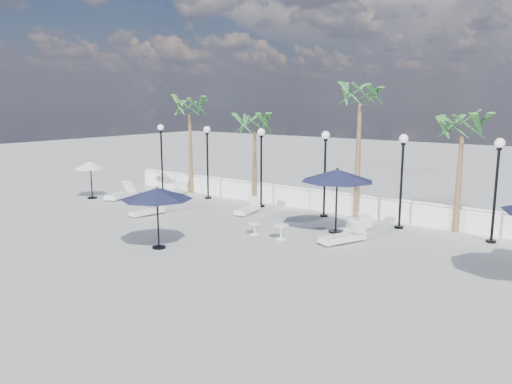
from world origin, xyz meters
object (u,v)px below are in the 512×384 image
Objects in this scene: lounger_1 at (121,194)px; parasol_cream_small at (90,165)px; lounger_3 at (147,211)px; lounger_5 at (358,227)px; parasol_navy_left at (157,194)px; parasol_navy_mid at (337,176)px; lounger_4 at (343,237)px; lounger_2 at (247,209)px; lounger_0 at (177,191)px.

parasol_cream_small is (-1.33, -0.83, 1.52)m from lounger_1.
lounger_3 is 9.48m from lounger_5.
parasol_navy_mid reaches higher than parasol_navy_left.
lounger_4 is 1.75m from lounger_5.
lounger_1 is 1.26× the size of lounger_3.
parasol_navy_left is (0.83, -6.21, 1.73)m from lounger_2.
lounger_4 is at bearing 1.21° from parasol_cream_small.
lounger_2 reaches higher than lounger_0.
lounger_4 is 1.18× the size of lounger_5.
lounger_3 is at bearing -148.58° from lounger_2.
lounger_3 is 8.87m from parasol_navy_mid.
lounger_0 is 3.03m from lounger_1.
parasol_navy_left reaches higher than lounger_5.
lounger_1 is 13.33m from lounger_4.
lounger_3 is at bearing 143.31° from parasol_navy_left.
lounger_2 reaches higher than lounger_3.
parasol_cream_small reaches higher than lounger_0.
lounger_1 is 7.66m from lounger_2.
lounger_5 is at bearing 52.59° from parasol_navy_left.
lounger_2 is 6.50m from parasol_navy_left.
lounger_1 is at bearing 179.10° from lounger_2.
lounger_2 is at bearing 173.63° from parasol_navy_mid.
parasol_cream_small reaches higher than lounger_4.
parasol_navy_mid is (-0.72, -0.52, 2.07)m from lounger_5.
parasol_navy_mid is at bearing 54.73° from parasol_navy_left.
lounger_3 is 0.67× the size of parasol_navy_left.
lounger_1 reaches higher than lounger_5.
lounger_4 is (5.76, -1.76, 0.02)m from lounger_2.
lounger_0 is 0.91× the size of lounger_4.
lounger_0 is 11.58m from lounger_5.
lounger_5 is 2.25m from parasol_navy_mid.
lounger_1 is at bearing 31.81° from parasol_cream_small.
parasol_cream_small is at bearing -155.93° from lounger_4.
lounger_4 is at bearing 18.46° from lounger_3.
lounger_3 is 1.01× the size of lounger_5.
lounger_5 is 0.80× the size of parasol_cream_small.
parasol_navy_left is (8.38, -4.96, 1.69)m from lounger_1.
lounger_1 is 13.17m from lounger_5.
lounger_5 is at bearing -27.37° from lounger_0.
parasol_navy_left reaches higher than lounger_1.
lounger_5 is at bearing 119.51° from lounger_4.
parasol_navy_mid is 13.82m from parasol_cream_small.
lounger_2 is 9.26m from parasol_cream_small.
parasol_navy_mid is at bearing -16.61° from lounger_2.
lounger_2 is at bearing -174.13° from lounger_4.
lounger_3 is at bearing -163.13° from parasol_navy_mid.
lounger_5 is (5.56, -0.02, -0.01)m from lounger_2.
lounger_2 is 0.71× the size of parasol_navy_left.
lounger_3 is 0.86× the size of lounger_4.
parasol_navy_mid is at bearing -145.17° from lounger_5.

